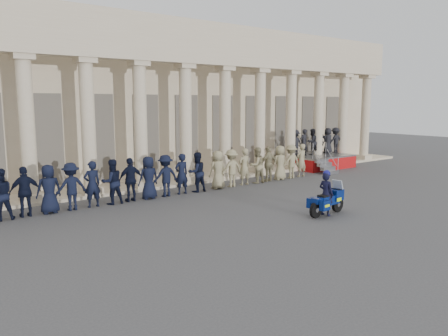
% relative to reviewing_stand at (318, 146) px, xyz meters
% --- Properties ---
extents(ground, '(90.00, 90.00, 0.00)m').
position_rel_reviewing_stand_xyz_m(ground, '(-11.60, -7.90, -1.47)').
color(ground, '#3F3F42').
rests_on(ground, ground).
extents(building, '(40.00, 12.50, 9.00)m').
position_rel_reviewing_stand_xyz_m(building, '(-11.60, 6.85, 3.06)').
color(building, '#C5B394').
rests_on(building, ground).
extents(officer_rank, '(21.16, 0.73, 1.94)m').
position_rel_reviewing_stand_xyz_m(officer_rank, '(-13.97, -1.96, -0.50)').
color(officer_rank, black).
rests_on(officer_rank, ground).
extents(reviewing_stand, '(5.13, 4.07, 2.60)m').
position_rel_reviewing_stand_xyz_m(reviewing_stand, '(0.00, 0.00, 0.00)').
color(reviewing_stand, gray).
rests_on(reviewing_stand, ground).
extents(motorcycle, '(2.03, 0.85, 1.30)m').
position_rel_reviewing_stand_xyz_m(motorcycle, '(-9.38, -8.68, -0.90)').
color(motorcycle, black).
rests_on(motorcycle, ground).
extents(rider, '(0.45, 0.64, 1.77)m').
position_rel_reviewing_stand_xyz_m(rider, '(-9.49, -8.69, -0.58)').
color(rider, black).
rests_on(rider, ground).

